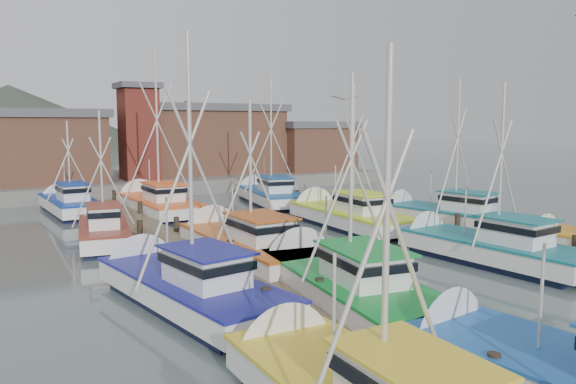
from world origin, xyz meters
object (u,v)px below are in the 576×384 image
boat_4 (339,281)px  boat_8 (243,244)px  lookout_tower (139,131)px  boat_12 (155,203)px

boat_4 → boat_8: size_ratio=1.01×
lookout_tower → boat_8: (-2.79, -26.78, -4.87)m
lookout_tower → boat_4: 34.56m
boat_4 → boat_8: 7.34m
lookout_tower → boat_4: bearing=-94.3°
lookout_tower → boat_8: lookout_tower is taller
lookout_tower → boat_4: (-2.57, -34.12, -4.87)m
boat_8 → boat_12: bearing=88.1°
boat_12 → lookout_tower: bearing=77.7°
boat_4 → boat_12: 22.28m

